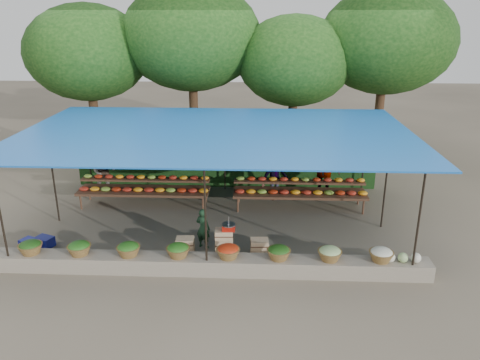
{
  "coord_description": "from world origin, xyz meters",
  "views": [
    {
      "loc": [
        1.22,
        -12.6,
        5.92
      ],
      "look_at": [
        0.65,
        0.2,
        1.32
      ],
      "focal_mm": 35.0,
      "sensor_mm": 36.0,
      "label": 1
    }
  ],
  "objects_px": {
    "weighing_scale": "(229,227)",
    "vendor_seated": "(203,228)",
    "blue_crate_front": "(45,242)",
    "blue_crate_back": "(30,245)",
    "crate_counter": "(223,246)"
  },
  "relations": [
    {
      "from": "blue_crate_back",
      "to": "weighing_scale",
      "type": "bearing_deg",
      "value": 22.27
    },
    {
      "from": "vendor_seated",
      "to": "blue_crate_back",
      "type": "distance_m",
      "value": 4.6
    },
    {
      "from": "crate_counter",
      "to": "weighing_scale",
      "type": "relative_size",
      "value": 6.52
    },
    {
      "from": "weighing_scale",
      "to": "blue_crate_back",
      "type": "distance_m",
      "value": 5.33
    },
    {
      "from": "weighing_scale",
      "to": "vendor_seated",
      "type": "distance_m",
      "value": 0.92
    },
    {
      "from": "crate_counter",
      "to": "vendor_seated",
      "type": "distance_m",
      "value": 0.79
    },
    {
      "from": "crate_counter",
      "to": "weighing_scale",
      "type": "xyz_separation_m",
      "value": [
        0.15,
        -0.0,
        0.55
      ]
    },
    {
      "from": "vendor_seated",
      "to": "blue_crate_front",
      "type": "distance_m",
      "value": 4.28
    },
    {
      "from": "vendor_seated",
      "to": "weighing_scale",
      "type": "bearing_deg",
      "value": 169.23
    },
    {
      "from": "blue_crate_front",
      "to": "blue_crate_back",
      "type": "distance_m",
      "value": 0.36
    },
    {
      "from": "weighing_scale",
      "to": "vendor_seated",
      "type": "bearing_deg",
      "value": 144.84
    },
    {
      "from": "weighing_scale",
      "to": "blue_crate_front",
      "type": "xyz_separation_m",
      "value": [
        -4.97,
        0.36,
        -0.72
      ]
    },
    {
      "from": "crate_counter",
      "to": "blue_crate_back",
      "type": "xyz_separation_m",
      "value": [
        -5.13,
        0.17,
        -0.17
      ]
    },
    {
      "from": "crate_counter",
      "to": "vendor_seated",
      "type": "relative_size",
      "value": 2.13
    },
    {
      "from": "blue_crate_front",
      "to": "blue_crate_back",
      "type": "relative_size",
      "value": 0.97
    }
  ]
}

